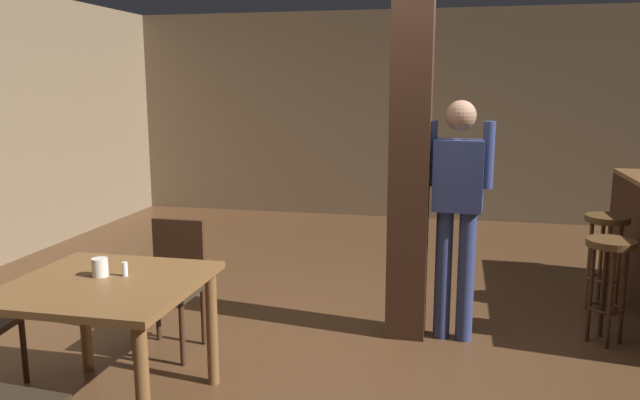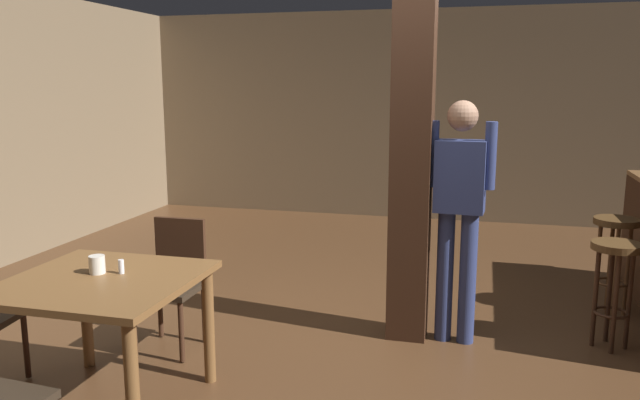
# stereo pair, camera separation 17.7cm
# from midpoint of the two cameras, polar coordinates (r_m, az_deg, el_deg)

# --- Properties ---
(ground_plane) EXTENTS (10.80, 10.80, 0.00)m
(ground_plane) POSITION_cam_midpoint_polar(r_m,az_deg,el_deg) (4.51, 3.34, -13.38)
(ground_plane) COLOR #4C301C
(wall_back) EXTENTS (8.00, 0.10, 2.80)m
(wall_back) POSITION_cam_midpoint_polar(r_m,az_deg,el_deg) (8.60, 8.22, 7.61)
(wall_back) COLOR #756047
(wall_back) RESTS_ON ground_plane
(pillar) EXTENTS (0.28, 0.28, 2.80)m
(pillar) POSITION_cam_midpoint_polar(r_m,az_deg,el_deg) (4.44, 7.13, 4.95)
(pillar) COLOR #382114
(pillar) RESTS_ON ground_plane
(dining_table) EXTENTS (1.01, 1.01, 0.77)m
(dining_table) POSITION_cam_midpoint_polar(r_m,az_deg,el_deg) (3.69, -20.27, -8.75)
(dining_table) COLOR brown
(dining_table) RESTS_ON ground_plane
(chair_north) EXTENTS (0.42, 0.42, 0.89)m
(chair_north) POSITION_cam_midpoint_polar(r_m,az_deg,el_deg) (4.47, -14.45, -6.96)
(chair_north) COLOR #2D2319
(chair_north) RESTS_ON ground_plane
(napkin_cup) EXTENTS (0.09, 0.09, 0.10)m
(napkin_cup) POSITION_cam_midpoint_polar(r_m,az_deg,el_deg) (3.74, -20.78, -5.78)
(napkin_cup) COLOR silver
(napkin_cup) RESTS_ON dining_table
(salt_shaker) EXTENTS (0.03, 0.03, 0.08)m
(salt_shaker) POSITION_cam_midpoint_polar(r_m,az_deg,el_deg) (3.70, -18.74, -6.01)
(salt_shaker) COLOR silver
(salt_shaker) RESTS_ON dining_table
(standing_person) EXTENTS (0.47, 0.23, 1.72)m
(standing_person) POSITION_cam_midpoint_polar(r_m,az_deg,el_deg) (4.46, 11.34, -0.31)
(standing_person) COLOR navy
(standing_person) RESTS_ON ground_plane
(bar_stool_near) EXTENTS (0.33, 0.33, 0.76)m
(bar_stool_near) POSITION_cam_midpoint_polar(r_m,az_deg,el_deg) (4.81, 23.97, -5.59)
(bar_stool_near) COLOR #4C3319
(bar_stool_near) RESTS_ON ground_plane
(bar_stool_mid) EXTENTS (0.34, 0.34, 0.79)m
(bar_stool_mid) POSITION_cam_midpoint_polar(r_m,az_deg,el_deg) (5.49, 23.83, -3.40)
(bar_stool_mid) COLOR #4C3319
(bar_stool_mid) RESTS_ON ground_plane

